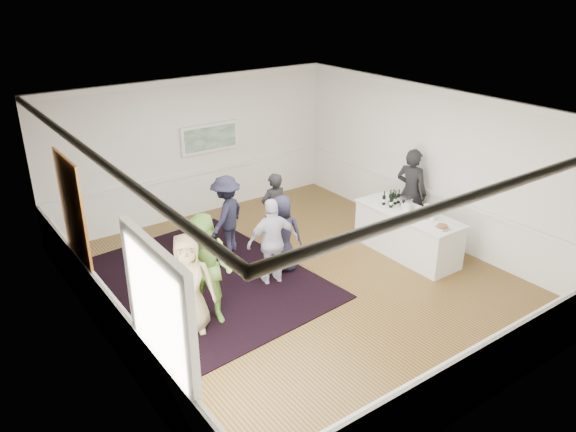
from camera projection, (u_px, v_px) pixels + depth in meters
floor at (298, 282)px, 10.39m from camera, size 8.00×8.00×0.00m
ceiling at (300, 110)px, 9.11m from camera, size 7.00×8.00×0.02m
wall_left at (99, 256)px, 7.88m from camera, size 0.02×8.00×3.20m
wall_right at (434, 165)px, 11.62m from camera, size 0.02×8.00×3.20m
wall_back at (194, 148)px, 12.73m from camera, size 7.00×0.02×3.20m
wall_front at (497, 303)px, 6.77m from camera, size 7.00×0.02×3.20m
wainscoting at (298, 258)px, 10.19m from camera, size 7.00×8.00×1.00m
mirror at (73, 213)px, 8.79m from camera, size 0.05×1.25×1.85m
doorway at (160, 330)px, 6.57m from camera, size 0.10×1.78×2.56m
landscape_painting at (210, 138)px, 12.83m from camera, size 1.44×0.06×0.66m
area_rug at (205, 280)px, 10.41m from camera, size 3.81×4.79×0.02m
serving_table at (407, 233)px, 11.24m from camera, size 0.86×2.27×0.92m
bartender at (411, 192)px, 11.93m from camera, size 0.63×0.80×1.92m
guest_tan at (188, 284)px, 8.65m from camera, size 0.96×0.80×1.68m
guest_green at (207, 270)px, 8.87m from camera, size 1.12×1.15×1.87m
guest_lilac at (273, 242)px, 10.07m from camera, size 1.03×0.62×1.64m
guest_dark_a at (226, 215)px, 11.16m from camera, size 1.22×1.08×1.64m
guest_dark_b at (274, 210)px, 11.45m from camera, size 0.60×0.41×1.60m
guest_navy at (282, 234)px, 10.54m from camera, size 0.86×0.85×1.50m
wine_bottles at (392, 197)px, 11.36m from camera, size 0.38×0.26×0.31m
juice_pitchers at (422, 211)px, 10.78m from camera, size 0.41×0.58×0.24m
ice_bucket at (406, 204)px, 11.15m from camera, size 0.26×0.26×0.25m
nut_bowl at (442, 227)px, 10.32m from camera, size 0.27×0.27×0.08m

